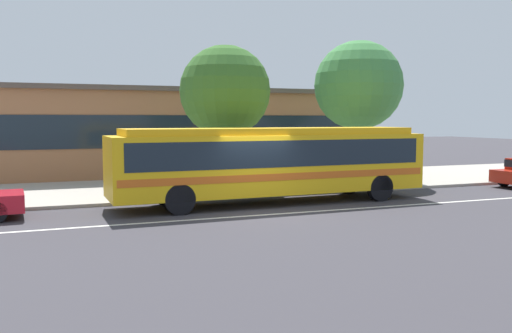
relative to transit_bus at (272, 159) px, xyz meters
name	(u,v)px	position (x,y,z in m)	size (l,w,h in m)	color
ground_plane	(258,211)	(-1.09, -1.36, -1.59)	(120.00, 120.00, 0.00)	#37353A
sidewalk_slab	(204,186)	(-1.09, 5.35, -1.53)	(60.00, 8.00, 0.12)	#A29B8F
lane_stripe_center	(267,215)	(-1.09, -2.16, -1.59)	(56.00, 0.16, 0.01)	silver
transit_bus	(272,159)	(0.00, 0.00, 0.00)	(11.63, 2.76, 2.73)	gold
pedestrian_waiting_near_sign	(183,168)	(-2.60, 3.03, -0.49)	(0.47, 0.47, 1.69)	navy
bus_stop_sign	(354,149)	(4.63, 2.04, 0.19)	(0.08, 0.44, 2.60)	gray
street_tree_near_stop	(225,91)	(-0.57, 3.77, 2.62)	(3.82, 3.82, 6.01)	brown
street_tree_mid_block	(359,86)	(6.34, 4.51, 3.05)	(4.23, 4.23, 6.65)	brown
station_building	(164,131)	(-1.41, 12.79, 0.76)	(21.06, 8.49, 4.68)	#976441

